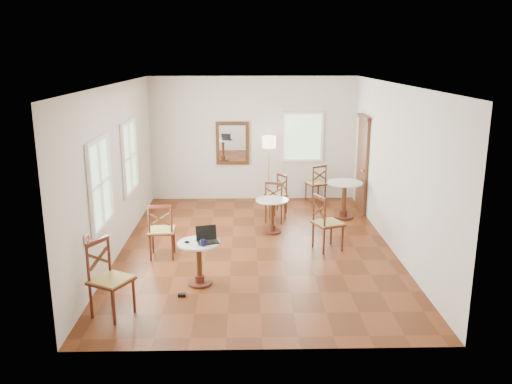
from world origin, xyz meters
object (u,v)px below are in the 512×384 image
at_px(chair_mid_b, 327,223).
at_px(cafe_table_near, 199,258).
at_px(cafe_table_back, 344,196).
at_px(chair_back_b, 277,194).
at_px(chair_back_a, 316,183).
at_px(chair_near_a, 162,230).
at_px(navy_mug, 203,243).
at_px(mouse, 187,242).
at_px(chair_mid_a, 275,201).
at_px(floor_lamp, 269,147).
at_px(power_adapter, 182,295).
at_px(cafe_table_mid, 272,212).
at_px(laptop, 207,238).
at_px(chair_near_b, 110,279).
at_px(water_glass, 202,237).

bearing_deg(chair_mid_b, cafe_table_near, 101.21).
bearing_deg(cafe_table_back, chair_back_b, 163.77).
bearing_deg(chair_back_b, chair_back_a, 98.32).
bearing_deg(chair_near_a, cafe_table_near, 119.84).
xyz_separation_m(chair_mid_b, navy_mug, (-2.13, -1.62, 0.23)).
bearing_deg(mouse, chair_mid_a, 70.95).
xyz_separation_m(chair_back_b, floor_lamp, (-0.14, 0.90, 0.94)).
bearing_deg(power_adapter, floor_lamp, 73.43).
distance_m(chair_back_a, power_adapter, 5.87).
distance_m(cafe_table_mid, laptop, 2.69).
relative_size(chair_near_a, chair_mid_b, 0.97).
height_order(chair_near_b, water_glass, chair_near_b).
bearing_deg(chair_back_b, navy_mug, -53.27).
distance_m(chair_mid_a, chair_mid_b, 1.89).
height_order(chair_mid_a, chair_back_a, chair_back_a).
height_order(chair_back_a, chair_back_b, chair_back_a).
distance_m(chair_mid_a, laptop, 3.37).
height_order(floor_lamp, navy_mug, floor_lamp).
xyz_separation_m(cafe_table_back, chair_near_b, (-4.03, -4.38, 0.03)).
height_order(chair_back_a, floor_lamp, floor_lamp).
bearing_deg(floor_lamp, chair_back_a, 1.82).
bearing_deg(water_glass, laptop, -35.76).
relative_size(cafe_table_mid, chair_near_b, 0.65).
xyz_separation_m(chair_near_a, chair_mid_a, (2.12, 2.01, -0.05)).
height_order(cafe_table_mid, power_adapter, cafe_table_mid).
height_order(chair_near_b, chair_mid_b, chair_near_b).
bearing_deg(cafe_table_near, floor_lamp, 74.62).
height_order(chair_near_b, mouse, chair_near_b).
bearing_deg(chair_mid_b, water_glass, 99.87).
bearing_deg(chair_back_a, chair_near_b, 36.31).
bearing_deg(chair_mid_a, power_adapter, 83.24).
height_order(chair_mid_b, chair_back_b, chair_mid_b).
distance_m(cafe_table_mid, navy_mug, 2.88).
bearing_deg(chair_near_a, cafe_table_mid, -150.14).
distance_m(chair_mid_a, navy_mug, 3.57).
relative_size(chair_near_a, power_adapter, 9.06).
relative_size(chair_near_a, navy_mug, 8.15).
bearing_deg(water_glass, floor_lamp, 74.83).
height_order(cafe_table_near, power_adapter, cafe_table_near).
xyz_separation_m(cafe_table_mid, chair_mid_b, (0.95, -0.99, 0.09)).
bearing_deg(chair_mid_b, chair_near_b, 103.70).
bearing_deg(cafe_table_near, chair_back_b, 69.31).
height_order(chair_mid_a, navy_mug, chair_mid_a).
bearing_deg(chair_back_b, chair_near_a, -73.79).
relative_size(chair_mid_b, laptop, 2.74).
bearing_deg(floor_lamp, laptop, -104.06).
bearing_deg(navy_mug, chair_near_b, -145.97).
xyz_separation_m(cafe_table_back, chair_near_a, (-3.64, -2.25, 0.00)).
relative_size(chair_near_a, floor_lamp, 0.62).
bearing_deg(cafe_table_back, water_glass, -130.74).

